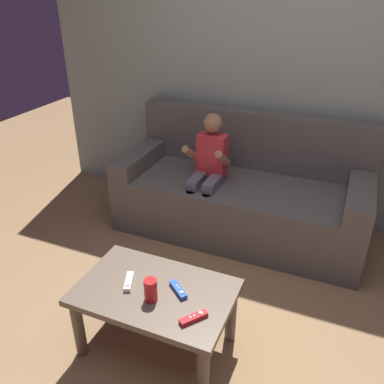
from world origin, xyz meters
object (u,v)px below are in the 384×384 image
object	(u,v)px
person_seated_on_couch	(208,169)
soda_can	(151,290)
coffee_table	(155,300)
game_remote_red_far_corner	(194,318)
game_remote_white_center	(129,282)
game_remote_blue_near_edge	(178,290)
couch	(242,194)

from	to	relation	value
person_seated_on_couch	soda_can	world-z (taller)	person_seated_on_couch
coffee_table	game_remote_red_far_corner	distance (m)	0.30
game_remote_white_center	game_remote_red_far_corner	size ratio (longest dim) A/B	1.08
soda_can	game_remote_red_far_corner	bearing A→B (deg)	-9.64
coffee_table	soda_can	world-z (taller)	soda_can
game_remote_blue_near_edge	soda_can	xyz separation A→B (m)	(-0.10, -0.11, 0.05)
game_remote_blue_near_edge	game_remote_red_far_corner	bearing A→B (deg)	-45.05
couch	game_remote_white_center	xyz separation A→B (m)	(-0.21, -1.37, 0.11)
game_remote_blue_near_edge	game_remote_white_center	distance (m)	0.27
couch	game_remote_blue_near_edge	world-z (taller)	couch
game_remote_blue_near_edge	person_seated_on_couch	bearing A→B (deg)	103.80
coffee_table	soda_can	bearing A→B (deg)	-75.95
coffee_table	game_remote_blue_near_edge	world-z (taller)	game_remote_blue_near_edge
soda_can	game_remote_white_center	bearing A→B (deg)	159.96
person_seated_on_couch	game_remote_red_far_corner	bearing A→B (deg)	-71.66
couch	person_seated_on_couch	bearing A→B (deg)	-141.48
coffee_table	game_remote_red_far_corner	bearing A→B (deg)	-23.13
coffee_table	game_remote_white_center	xyz separation A→B (m)	(-0.15, -0.01, 0.08)
person_seated_on_couch	game_remote_blue_near_edge	world-z (taller)	person_seated_on_couch
couch	game_remote_blue_near_edge	bearing A→B (deg)	-87.61
game_remote_red_far_corner	soda_can	bearing A→B (deg)	170.36
game_remote_blue_near_edge	game_remote_white_center	xyz separation A→B (m)	(-0.26, -0.05, 0.00)
coffee_table	game_remote_red_far_corner	size ratio (longest dim) A/B	6.06
couch	soda_can	size ratio (longest dim) A/B	15.44
person_seated_on_couch	coffee_table	world-z (taller)	person_seated_on_couch
game_remote_white_center	soda_can	xyz separation A→B (m)	(0.16, -0.06, 0.05)
coffee_table	game_remote_white_center	bearing A→B (deg)	-175.50
couch	person_seated_on_couch	xyz separation A→B (m)	(-0.23, -0.18, 0.25)
game_remote_red_far_corner	coffee_table	bearing A→B (deg)	156.87
couch	game_remote_blue_near_edge	xyz separation A→B (m)	(0.06, -1.32, 0.11)
couch	game_remote_blue_near_edge	size ratio (longest dim) A/B	14.39
coffee_table	game_remote_red_far_corner	world-z (taller)	game_remote_red_far_corner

